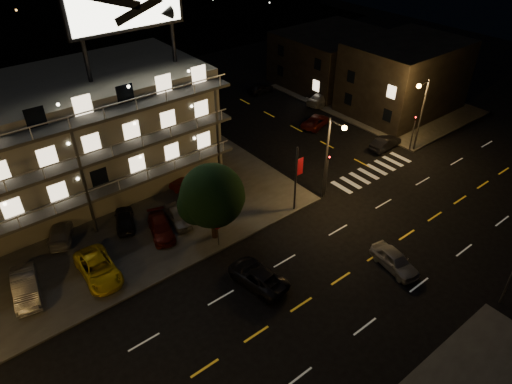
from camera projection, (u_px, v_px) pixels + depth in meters
ground at (322, 291)px, 32.70m from camera, size 140.00×140.00×0.00m
curb_nw at (34, 229)px, 38.34m from camera, size 44.00×24.00×0.15m
curb_ne at (373, 98)px, 60.87m from camera, size 16.00×24.00×0.15m
motel at (51, 142)px, 39.90m from camera, size 28.00×13.80×18.10m
side_bldg_front at (404, 77)px, 55.91m from camera, size 14.06×10.00×8.50m
side_bldg_back at (332, 58)px, 64.04m from camera, size 14.06×12.00×7.00m
streetlight_nc at (330, 151)px, 39.32m from camera, size 0.44×1.92×8.00m
streetlight_ne at (421, 109)px, 46.54m from camera, size 1.92×0.44×8.00m
signal_nw at (327, 170)px, 41.30m from camera, size 0.20×0.27×4.60m
signal_sw at (511, 276)px, 30.39m from camera, size 0.20×0.27×4.60m
signal_ne at (414, 129)px, 47.96m from camera, size 0.27×0.20×4.60m
banner_north at (297, 177)px, 38.75m from camera, size 0.83×0.16×6.40m
stop_sign at (218, 230)px, 35.70m from camera, size 0.91×0.11×2.61m
tree at (212, 197)px, 35.17m from camera, size 5.28×5.09×6.65m
lot_car_1 at (26, 287)px, 31.80m from camera, size 2.48×4.84×1.52m
lot_car_2 at (98, 268)px, 33.38m from camera, size 2.61×5.23×1.42m
lot_car_3 at (161, 228)px, 37.41m from camera, size 2.90×4.56×1.23m
lot_car_4 at (178, 216)px, 38.65m from camera, size 2.08×3.88×1.26m
lot_car_7 at (61, 231)px, 36.99m from camera, size 3.40×4.72×1.27m
lot_car_8 at (125, 219)px, 38.28m from camera, size 2.86×4.17×1.32m
lot_car_9 at (191, 188)px, 41.97m from camera, size 2.49×4.53×1.41m
side_car_0 at (385, 143)px, 49.48m from camera, size 4.14×1.61×1.34m
side_car_1 at (316, 121)px, 53.95m from camera, size 4.80×3.25×1.22m
side_car_2 at (322, 98)px, 59.25m from camera, size 5.31×2.97×1.46m
side_car_3 at (261, 88)px, 62.33m from camera, size 3.80×1.55×1.29m
road_car_east at (395, 260)px, 34.31m from camera, size 2.38×4.39×1.42m
road_car_west at (257, 276)px, 32.99m from camera, size 2.87×5.12×1.35m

